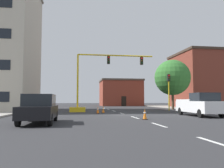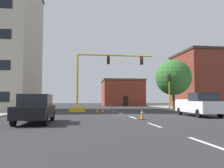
{
  "view_description": "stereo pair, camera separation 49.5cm",
  "coord_description": "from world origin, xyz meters",
  "px_view_note": "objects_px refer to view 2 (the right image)",
  "views": [
    {
      "loc": [
        -4.5,
        -21.08,
        1.4
      ],
      "look_at": [
        -0.33,
        7.23,
        3.36
      ],
      "focal_mm": 37.23,
      "sensor_mm": 36.0,
      "label": 1
    },
    {
      "loc": [
        -4.01,
        -21.15,
        1.4
      ],
      "look_at": [
        -0.33,
        7.23,
        3.36
      ],
      "focal_mm": 37.23,
      "sensor_mm": 36.0,
      "label": 2
    }
  ],
  "objects_px": {
    "traffic_light_pole_right": "(169,84)",
    "sedan_black_near_left": "(35,108)",
    "traffic_cone_roadside_b": "(142,114)",
    "tree_right_mid": "(173,77)",
    "traffic_cone_roadside_c": "(103,110)",
    "traffic_cone_roadside_a": "(97,110)",
    "pickup_truck_white": "(198,105)",
    "traffic_signal_gantry": "(89,92)"
  },
  "relations": [
    {
      "from": "traffic_cone_roadside_c",
      "to": "tree_right_mid",
      "type": "bearing_deg",
      "value": 33.65
    },
    {
      "from": "traffic_signal_gantry",
      "to": "traffic_cone_roadside_a",
      "type": "distance_m",
      "value": 4.18
    },
    {
      "from": "traffic_signal_gantry",
      "to": "pickup_truck_white",
      "type": "relative_size",
      "value": 1.84
    },
    {
      "from": "tree_right_mid",
      "to": "traffic_cone_roadside_a",
      "type": "bearing_deg",
      "value": -144.41
    },
    {
      "from": "traffic_light_pole_right",
      "to": "traffic_cone_roadside_b",
      "type": "bearing_deg",
      "value": -118.71
    },
    {
      "from": "tree_right_mid",
      "to": "traffic_cone_roadside_a",
      "type": "relative_size",
      "value": 10.09
    },
    {
      "from": "pickup_truck_white",
      "to": "traffic_cone_roadside_b",
      "type": "relative_size",
      "value": 7.06
    },
    {
      "from": "traffic_light_pole_right",
      "to": "pickup_truck_white",
      "type": "distance_m",
      "value": 10.74
    },
    {
      "from": "traffic_light_pole_right",
      "to": "pickup_truck_white",
      "type": "xyz_separation_m",
      "value": [
        -1.44,
        -10.33,
        -2.55
      ]
    },
    {
      "from": "pickup_truck_white",
      "to": "traffic_light_pole_right",
      "type": "bearing_deg",
      "value": 82.05
    },
    {
      "from": "traffic_light_pole_right",
      "to": "sedan_black_near_left",
      "type": "xyz_separation_m",
      "value": [
        -14.16,
        -14.69,
        -2.64
      ]
    },
    {
      "from": "traffic_cone_roadside_c",
      "to": "pickup_truck_white",
      "type": "bearing_deg",
      "value": -37.46
    },
    {
      "from": "sedan_black_near_left",
      "to": "traffic_cone_roadside_c",
      "type": "xyz_separation_m",
      "value": [
        4.99,
        10.28,
        -0.52
      ]
    },
    {
      "from": "pickup_truck_white",
      "to": "traffic_cone_roadside_a",
      "type": "xyz_separation_m",
      "value": [
        -8.4,
        4.9,
        -0.62
      ]
    },
    {
      "from": "traffic_light_pole_right",
      "to": "traffic_cone_roadside_c",
      "type": "bearing_deg",
      "value": -154.33
    },
    {
      "from": "pickup_truck_white",
      "to": "traffic_signal_gantry",
      "type": "bearing_deg",
      "value": 137.01
    },
    {
      "from": "sedan_black_near_left",
      "to": "traffic_cone_roadside_a",
      "type": "xyz_separation_m",
      "value": [
        4.32,
        9.25,
        -0.54
      ]
    },
    {
      "from": "tree_right_mid",
      "to": "traffic_cone_roadside_c",
      "type": "distance_m",
      "value": 13.79
    },
    {
      "from": "traffic_light_pole_right",
      "to": "sedan_black_near_left",
      "type": "bearing_deg",
      "value": -133.96
    },
    {
      "from": "traffic_cone_roadside_c",
      "to": "traffic_cone_roadside_b",
      "type": "bearing_deg",
      "value": -76.73
    },
    {
      "from": "traffic_light_pole_right",
      "to": "sedan_black_near_left",
      "type": "relative_size",
      "value": 1.07
    },
    {
      "from": "traffic_cone_roadside_b",
      "to": "traffic_signal_gantry",
      "type": "bearing_deg",
      "value": 107.07
    },
    {
      "from": "traffic_cone_roadside_b",
      "to": "traffic_cone_roadside_a",
      "type": "bearing_deg",
      "value": 109.6
    },
    {
      "from": "traffic_light_pole_right",
      "to": "traffic_cone_roadside_a",
      "type": "xyz_separation_m",
      "value": [
        -9.85,
        -5.43,
        -3.18
      ]
    },
    {
      "from": "pickup_truck_white",
      "to": "traffic_cone_roadside_b",
      "type": "bearing_deg",
      "value": -154.64
    },
    {
      "from": "sedan_black_near_left",
      "to": "traffic_cone_roadside_c",
      "type": "bearing_deg",
      "value": 64.1
    },
    {
      "from": "traffic_cone_roadside_a",
      "to": "traffic_cone_roadside_b",
      "type": "height_order",
      "value": "traffic_cone_roadside_b"
    },
    {
      "from": "traffic_cone_roadside_b",
      "to": "traffic_cone_roadside_c",
      "type": "bearing_deg",
      "value": 103.27
    },
    {
      "from": "tree_right_mid",
      "to": "traffic_cone_roadside_c",
      "type": "xyz_separation_m",
      "value": [
        -10.91,
        -7.26,
        -4.28
      ]
    },
    {
      "from": "traffic_cone_roadside_b",
      "to": "pickup_truck_white",
      "type": "bearing_deg",
      "value": 25.36
    },
    {
      "from": "traffic_cone_roadside_c",
      "to": "traffic_signal_gantry",
      "type": "bearing_deg",
      "value": 118.5
    },
    {
      "from": "traffic_light_pole_right",
      "to": "traffic_cone_roadside_c",
      "type": "height_order",
      "value": "traffic_light_pole_right"
    },
    {
      "from": "pickup_truck_white",
      "to": "traffic_cone_roadside_c",
      "type": "xyz_separation_m",
      "value": [
        -7.73,
        5.92,
        -0.61
      ]
    },
    {
      "from": "pickup_truck_white",
      "to": "tree_right_mid",
      "type": "bearing_deg",
      "value": 76.45
    },
    {
      "from": "tree_right_mid",
      "to": "traffic_cone_roadside_c",
      "type": "height_order",
      "value": "tree_right_mid"
    },
    {
      "from": "traffic_signal_gantry",
      "to": "tree_right_mid",
      "type": "xyz_separation_m",
      "value": [
        12.32,
        4.66,
        2.35
      ]
    },
    {
      "from": "sedan_black_near_left",
      "to": "traffic_cone_roadside_a",
      "type": "distance_m",
      "value": 10.22
    },
    {
      "from": "tree_right_mid",
      "to": "pickup_truck_white",
      "type": "relative_size",
      "value": 1.33
    },
    {
      "from": "tree_right_mid",
      "to": "sedan_black_near_left",
      "type": "height_order",
      "value": "tree_right_mid"
    },
    {
      "from": "traffic_cone_roadside_a",
      "to": "traffic_cone_roadside_b",
      "type": "xyz_separation_m",
      "value": [
        2.71,
        -7.6,
        0.03
      ]
    },
    {
      "from": "pickup_truck_white",
      "to": "sedan_black_near_left",
      "type": "height_order",
      "value": "pickup_truck_white"
    },
    {
      "from": "traffic_light_pole_right",
      "to": "traffic_cone_roadside_b",
      "type": "xyz_separation_m",
      "value": [
        -7.14,
        -13.03,
        -3.15
      ]
    }
  ]
}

